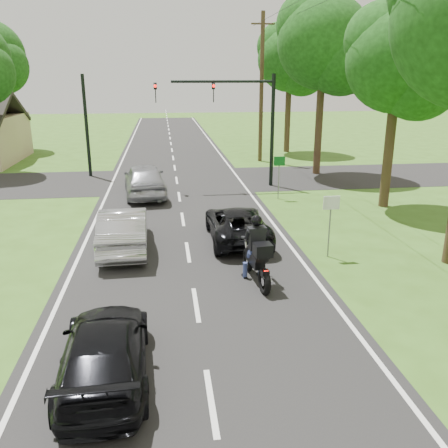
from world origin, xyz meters
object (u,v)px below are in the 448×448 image
at_px(silver_suv, 145,180).
at_px(sign_white, 331,211).
at_px(sign_green, 279,167).
at_px(dark_car_behind, 105,351).
at_px(motorcycle_rider, 257,257).
at_px(utility_pole_far, 261,88).
at_px(dark_suv, 237,224).
at_px(silver_sedan, 124,229).
at_px(traffic_signal, 239,110).

xyz_separation_m(silver_suv, sign_white, (6.40, -9.43, 0.75)).
xyz_separation_m(sign_white, sign_green, (0.20, 8.00, 0.00)).
bearing_deg(dark_car_behind, silver_suv, -93.35).
bearing_deg(motorcycle_rider, silver_suv, 101.81).
distance_m(utility_pole_far, sign_white, 19.39).
height_order(dark_suv, silver_suv, silver_suv).
distance_m(motorcycle_rider, silver_sedan, 5.31).
bearing_deg(silver_suv, traffic_signal, -168.11).
relative_size(utility_pole_far, sign_green, 4.71).
xyz_separation_m(utility_pole_far, sign_white, (-1.50, -19.02, -3.49)).
xyz_separation_m(traffic_signal, sign_white, (1.36, -11.02, -2.54)).
xyz_separation_m(dark_suv, traffic_signal, (1.44, 8.92, 3.50)).
distance_m(motorcycle_rider, dark_car_behind, 5.73).
relative_size(motorcycle_rider, silver_suv, 0.50).
xyz_separation_m(silver_sedan, dark_car_behind, (0.17, -7.57, -0.14)).
bearing_deg(silver_suv, dark_car_behind, 83.25).
relative_size(motorcycle_rider, silver_sedan, 0.53).
distance_m(motorcycle_rider, sign_white, 3.42).
bearing_deg(dark_car_behind, utility_pole_far, -110.37).
height_order(utility_pole_far, sign_white, utility_pole_far).
bearing_deg(silver_sedan, sign_green, -139.72).
relative_size(dark_suv, silver_sedan, 0.99).
bearing_deg(dark_suv, sign_green, -117.07).
bearing_deg(motorcycle_rider, dark_car_behind, -139.07).
bearing_deg(silver_sedan, sign_white, 165.11).
distance_m(motorcycle_rider, sign_green, 10.26).
distance_m(dark_suv, dark_car_behind, 8.96).
relative_size(silver_suv, traffic_signal, 0.77).
bearing_deg(dark_suv, motorcycle_rider, 89.70).
bearing_deg(silver_sedan, silver_suv, -95.31).
height_order(silver_sedan, silver_suv, silver_suv).
bearing_deg(silver_suv, sign_green, 162.21).
bearing_deg(utility_pole_far, dark_suv, -104.26).
bearing_deg(traffic_signal, utility_pole_far, 70.32).
bearing_deg(sign_green, silver_suv, 167.75).
height_order(silver_sedan, sign_white, sign_white).
relative_size(dark_suv, silver_suv, 0.91).
bearing_deg(dark_suv, utility_pole_far, -104.37).
relative_size(dark_suv, utility_pole_far, 0.45).
relative_size(dark_car_behind, traffic_signal, 0.66).
height_order(silver_suv, sign_white, sign_white).
height_order(traffic_signal, utility_pole_far, utility_pole_far).
bearing_deg(sign_green, silver_sedan, -138.00).
height_order(silver_suv, traffic_signal, traffic_signal).
height_order(traffic_signal, sign_white, traffic_signal).
distance_m(dark_car_behind, traffic_signal, 18.14).
bearing_deg(traffic_signal, sign_white, -82.95).
distance_m(motorcycle_rider, silver_suv, 11.77).
height_order(utility_pole_far, sign_green, utility_pole_far).
bearing_deg(silver_suv, utility_pole_far, -135.05).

